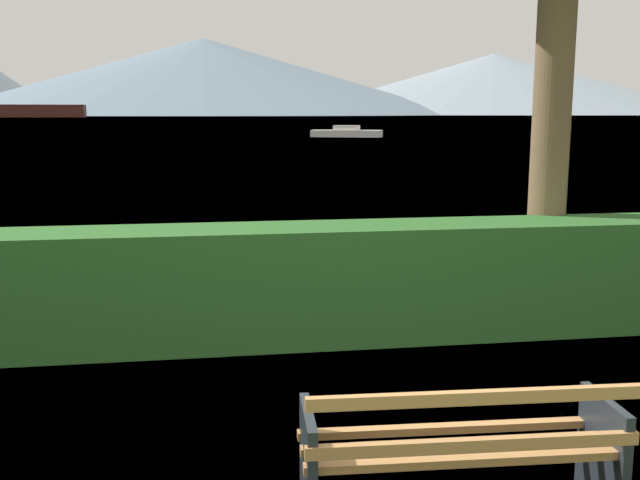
# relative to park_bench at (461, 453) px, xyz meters

# --- Properties ---
(water_surface) EXTENTS (620.00, 620.00, 0.00)m
(water_surface) POSITION_rel_park_bench_xyz_m (0.00, 308.85, -0.42)
(water_surface) COLOR #7A99A8
(water_surface) RESTS_ON ground_plane
(park_bench) EXTENTS (1.70, 0.65, 0.87)m
(park_bench) POSITION_rel_park_bench_xyz_m (0.00, 0.00, 0.00)
(park_bench) COLOR #A0703F
(park_bench) RESTS_ON ground_plane
(hedge_row) EXTENTS (12.84, 0.79, 1.11)m
(hedge_row) POSITION_rel_park_bench_xyz_m (0.00, 3.36, 0.13)
(hedge_row) COLOR #285B23
(hedge_row) RESTS_ON ground_plane
(fishing_boat_near) EXTENTS (6.35, 3.96, 1.00)m
(fishing_boat_near) POSITION_rel_park_bench_xyz_m (11.03, 59.90, -0.05)
(fishing_boat_near) COLOR silver
(fishing_boat_near) RESTS_ON water_surface
(distant_hills) EXTENTS (754.45, 384.48, 89.82)m
(distant_hills) POSITION_rel_park_bench_xyz_m (6.80, 569.64, 31.19)
(distant_hills) COLOR gray
(distant_hills) RESTS_ON ground_plane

